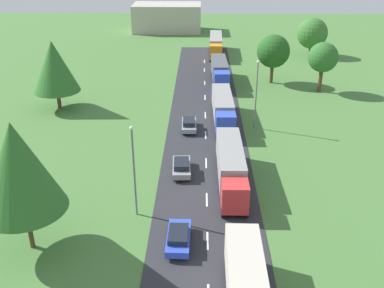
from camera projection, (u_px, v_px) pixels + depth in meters
The scene contains 17 objects.
road at pixel (208, 250), 36.41m from camera, with size 10.00×140.00×0.06m, color #2B2B30.
lane_marking_centre at pixel (208, 270), 34.28m from camera, with size 0.16×123.52×0.01m.
truck_second at pixel (231, 165), 45.13m from camera, with size 2.60×12.62×3.64m.
truck_third at pixel (223, 108), 59.90m from camera, with size 2.75×12.48×3.51m.
truck_fourth at pixel (220, 71), 75.53m from camera, with size 2.79×12.14×3.58m.
truck_fifth at pixel (216, 44), 93.22m from camera, with size 2.84×13.88×3.62m.
car_third at pixel (179, 237), 36.70m from camera, with size 1.99×4.56×1.42m.
car_fourth at pixel (182, 167), 47.62m from camera, with size 2.08×4.50×1.48m.
car_fifth at pixel (189, 124), 58.03m from camera, with size 1.96×4.41×1.48m.
lamppost_second at pixel (134, 167), 38.98m from camera, with size 0.36×0.36×8.83m.
lamppost_third at pixel (256, 92), 56.84m from camera, with size 0.36×0.36×9.11m.
tree_oak at pixel (323, 58), 69.97m from camera, with size 4.70×4.70×7.99m.
tree_pine at pixel (273, 51), 74.26m from camera, with size 5.49×5.49×8.19m.
tree_elm at pixel (18, 167), 33.64m from camera, with size 6.72×6.72×11.18m.
tree_ash at pixel (54, 66), 62.88m from camera, with size 6.61×6.61×9.93m.
tree_lime at pixel (312, 33), 91.26m from camera, with size 6.21×6.21×7.70m.
distant_building at pixel (167, 18), 114.53m from camera, with size 17.18×9.90×6.75m, color #B2A899.
Camera 1 is at (-0.69, -4.59, 23.61)m, focal length 41.76 mm.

